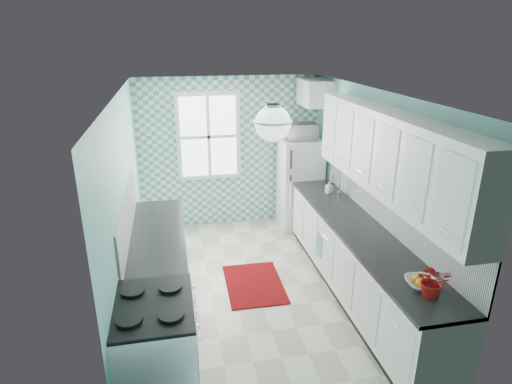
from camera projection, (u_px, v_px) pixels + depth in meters
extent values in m
cube|color=beige|center=(256.00, 290.00, 5.56)|extent=(3.00, 4.40, 0.02)
cube|color=white|center=(256.00, 92.00, 4.68)|extent=(3.00, 4.40, 0.02)
cube|color=#77C0BA|center=(230.00, 153.00, 7.15)|extent=(3.00, 0.02, 2.50)
cube|color=#77C0BA|center=(317.00, 308.00, 3.09)|extent=(3.00, 0.02, 2.50)
cube|color=#77C0BA|center=(126.00, 209.00, 4.84)|extent=(0.02, 4.40, 2.50)
cube|color=#77C0BA|center=(373.00, 191.00, 5.40)|extent=(0.02, 4.40, 2.50)
cube|color=#509E8B|center=(230.00, 153.00, 7.13)|extent=(3.00, 0.01, 2.50)
cube|color=white|center=(209.00, 136.00, 6.94)|extent=(1.04, 0.05, 1.44)
cube|color=white|center=(209.00, 137.00, 6.92)|extent=(0.90, 0.02, 1.30)
cube|color=white|center=(386.00, 207.00, 5.05)|extent=(0.02, 3.60, 0.51)
cube|color=white|center=(128.00, 216.00, 4.79)|extent=(0.02, 2.15, 0.51)
cube|color=white|center=(389.00, 154.00, 4.59)|extent=(0.33, 3.20, 0.90)
cube|color=white|center=(314.00, 93.00, 6.70)|extent=(0.40, 0.74, 0.40)
cylinder|color=silver|center=(273.00, 106.00, 3.96)|extent=(0.14, 0.14, 0.04)
cylinder|color=silver|center=(273.00, 114.00, 3.98)|extent=(0.02, 0.02, 0.12)
sphere|color=white|center=(273.00, 124.00, 4.01)|extent=(0.34, 0.34, 0.34)
cube|color=white|center=(358.00, 264.00, 5.25)|extent=(0.60, 3.60, 0.90)
cube|color=black|center=(360.00, 230.00, 5.09)|extent=(0.63, 3.60, 0.04)
cube|color=white|center=(159.00, 271.00, 5.10)|extent=(0.60, 2.15, 0.90)
cube|color=black|center=(157.00, 236.00, 4.94)|extent=(0.63, 2.15, 0.04)
cube|color=white|center=(300.00, 184.00, 7.16)|extent=(0.66, 0.62, 1.51)
cube|color=silver|center=(306.00, 169.00, 6.75)|extent=(0.65, 0.01, 0.02)
cube|color=silver|center=(291.00, 160.00, 6.62)|extent=(0.03, 0.03, 0.30)
cube|color=silver|center=(290.00, 192.00, 6.80)|extent=(0.03, 0.03, 0.54)
cube|color=white|center=(156.00, 355.00, 3.66)|extent=(0.67, 0.85, 1.01)
cube|color=black|center=(151.00, 305.00, 3.48)|extent=(0.67, 0.85, 0.03)
cube|color=black|center=(196.00, 344.00, 3.70)|extent=(0.01, 0.56, 0.34)
cube|color=silver|center=(328.00, 197.00, 6.12)|extent=(0.46, 0.39, 0.12)
cylinder|color=silver|center=(340.00, 183.00, 6.08)|extent=(0.02, 0.02, 0.30)
torus|color=silver|center=(337.00, 171.00, 6.00)|extent=(0.16, 0.02, 0.16)
cube|color=maroon|center=(254.00, 284.00, 5.65)|extent=(0.75, 1.06, 0.02)
cube|color=#62B9B3|center=(319.00, 245.00, 5.68)|extent=(0.06, 0.21, 0.31)
imported|color=white|center=(422.00, 283.00, 3.89)|extent=(0.34, 0.34, 0.07)
imported|color=#AC1A1C|center=(433.00, 281.00, 3.71)|extent=(0.35, 0.33, 0.31)
imported|color=#97B6C3|center=(329.00, 187.00, 6.20)|extent=(0.10, 0.10, 0.17)
imported|color=white|center=(301.00, 131.00, 6.85)|extent=(0.50, 0.35, 0.27)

